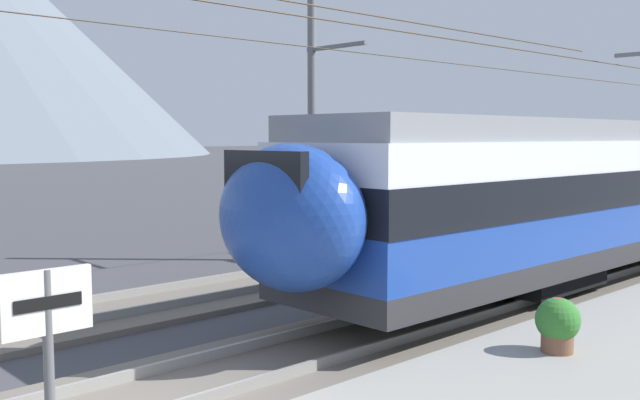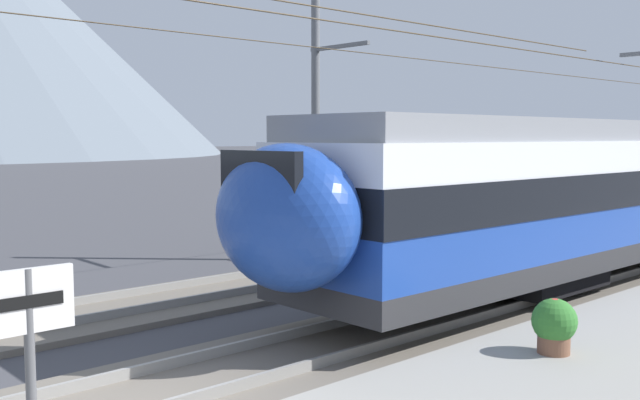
{
  "view_description": "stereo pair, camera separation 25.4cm",
  "coord_description": "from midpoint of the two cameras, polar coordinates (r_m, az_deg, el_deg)",
  "views": [
    {
      "loc": [
        -3.68,
        -7.18,
        3.5
      ],
      "look_at": [
        6.02,
        3.14,
        2.24
      ],
      "focal_mm": 40.14,
      "sensor_mm": 36.0,
      "label": 1
    },
    {
      "loc": [
        -3.5,
        -7.35,
        3.5
      ],
      "look_at": [
        6.02,
        3.14,
        2.24
      ],
      "focal_mm": 40.14,
      "sensor_mm": 36.0,
      "label": 2
    }
  ],
  "objects": [
    {
      "name": "train_far_track",
      "position": [
        33.39,
        23.97,
        2.48
      ],
      "size": [
        33.32,
        2.86,
        4.27
      ],
      "color": "#2D2D30",
      "rests_on": "track_far"
    },
    {
      "name": "potted_plant_platform_edge",
      "position": [
        11.08,
        17.8,
        -9.26
      ],
      "size": [
        0.65,
        0.65,
        0.81
      ],
      "color": "brown",
      "rests_on": "platform_slab"
    },
    {
      "name": "catenary_mast_far_side",
      "position": [
        19.88,
        -0.74,
        6.28
      ],
      "size": [
        44.0,
        2.18,
        7.41
      ],
      "color": "slate",
      "rests_on": "ground"
    },
    {
      "name": "platform_sign",
      "position": [
        5.96,
        -22.02,
        -10.54
      ],
      "size": [
        0.7,
        0.08,
        2.14
      ],
      "color": "#59595B",
      "rests_on": "platform_slab"
    }
  ]
}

